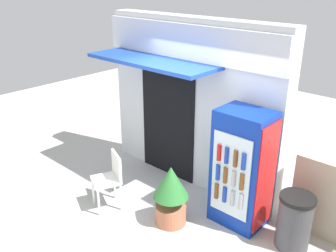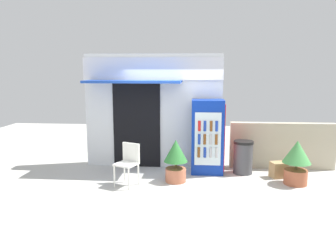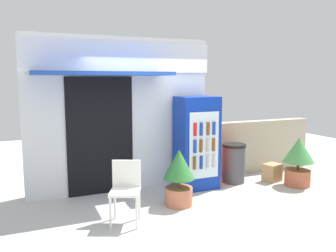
% 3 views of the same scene
% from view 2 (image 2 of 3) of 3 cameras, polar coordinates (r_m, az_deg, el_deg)
% --- Properties ---
extents(ground, '(16.00, 16.00, 0.00)m').
position_cam_2_polar(ground, '(7.25, 0.40, -10.20)').
color(ground, beige).
extents(storefront_building, '(3.47, 1.12, 2.87)m').
position_cam_2_polar(storefront_building, '(8.42, -2.68, 3.05)').
color(storefront_building, silver).
rests_on(storefront_building, ground).
extents(drink_cooler, '(0.78, 0.64, 1.78)m').
position_cam_2_polar(drink_cooler, '(7.95, 6.90, -1.86)').
color(drink_cooler, '#0C2D9E').
rests_on(drink_cooler, ground).
extents(plastic_chair, '(0.56, 0.55, 0.91)m').
position_cam_2_polar(plastic_chair, '(7.15, -6.90, -5.99)').
color(plastic_chair, white).
rests_on(plastic_chair, ground).
extents(potted_plant_near_shop, '(0.53, 0.53, 0.95)m').
position_cam_2_polar(potted_plant_near_shop, '(7.32, 1.35, -5.68)').
color(potted_plant_near_shop, '#BC6B4C').
rests_on(potted_plant_near_shop, ground).
extents(potted_plant_curbside, '(0.60, 0.60, 0.97)m').
position_cam_2_polar(potted_plant_curbside, '(7.66, 21.41, -5.45)').
color(potted_plant_curbside, '#AD5B3D').
rests_on(potted_plant_curbside, ground).
extents(trash_bin, '(0.48, 0.48, 0.80)m').
position_cam_2_polar(trash_bin, '(8.14, 12.89, -5.28)').
color(trash_bin, '#47474C').
rests_on(trash_bin, ground).
extents(stone_boundary_wall, '(2.59, 0.23, 1.17)m').
position_cam_2_polar(stone_boundary_wall, '(8.81, 19.13, -3.23)').
color(stone_boundary_wall, '#B7AD93').
rests_on(stone_boundary_wall, ground).
extents(cardboard_box, '(0.41, 0.36, 0.36)m').
position_cam_2_polar(cardboard_box, '(8.11, 18.61, -7.21)').
color(cardboard_box, tan).
rests_on(cardboard_box, ground).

